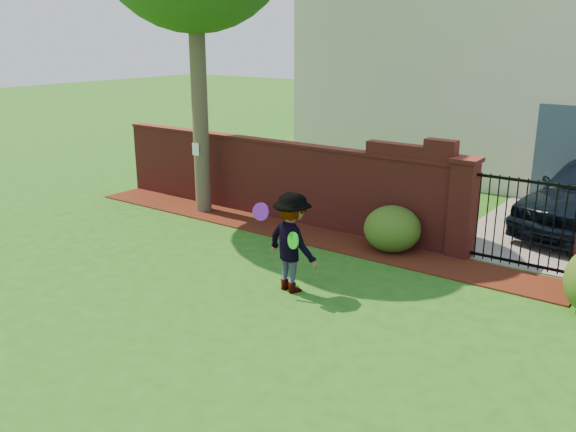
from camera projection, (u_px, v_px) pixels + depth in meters
The scene contains 12 objects.
ground at pixel (220, 296), 9.75m from camera, with size 80.00×80.00×0.01m, color #225916.
mulch_bed at pixel (294, 232), 12.86m from camera, with size 11.10×1.08×0.03m, color #3B140A.
brick_wall at pixel (273, 177), 13.71m from camera, with size 8.70×0.31×2.16m.
pillar_left at pixel (463, 207), 11.21m from camera, with size 0.50×0.50×1.88m.
iron_gate at pixel (524, 223), 10.62m from camera, with size 1.78×0.03×1.60m.
driveway at pixel (570, 216), 13.96m from camera, with size 3.20×8.00×0.01m, color gray.
house at pixel (524, 64), 17.56m from camera, with size 12.40×6.40×6.30m.
paper_notice at pixel (196, 149), 13.83m from camera, with size 0.20×0.01×0.28m, color white.
shrub_left at pixel (392, 229), 11.64m from camera, with size 1.09×1.09×0.89m, color #275218.
man at pixel (290, 243), 9.72m from camera, with size 1.06×0.61×1.64m, color gray.
frisbee_purple at pixel (261, 212), 9.64m from camera, with size 0.29×0.29×0.03m, color purple.
frisbee_green at pixel (293, 240), 9.35m from camera, with size 0.27×0.27×0.03m, color #16AB17.
Camera 1 is at (6.16, -6.61, 4.02)m, focal length 38.11 mm.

